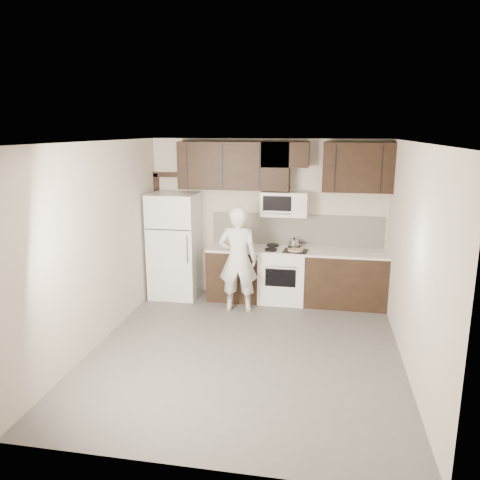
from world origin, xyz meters
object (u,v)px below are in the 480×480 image
(stove, at_px, (282,275))
(person, at_px, (238,259))
(microwave, at_px, (284,204))
(refrigerator, at_px, (175,245))

(stove, height_order, person, person)
(microwave, height_order, person, microwave)
(refrigerator, bearing_deg, microwave, 5.15)
(refrigerator, height_order, person, refrigerator)
(microwave, relative_size, person, 0.45)
(stove, relative_size, microwave, 1.24)
(microwave, xyz_separation_m, refrigerator, (-1.85, -0.17, -0.75))
(stove, relative_size, person, 0.55)
(stove, height_order, microwave, microwave)
(refrigerator, bearing_deg, person, -22.75)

